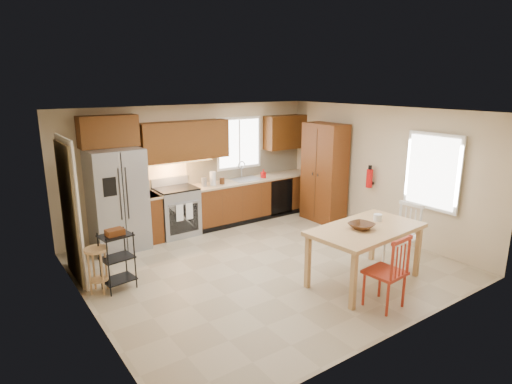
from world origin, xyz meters
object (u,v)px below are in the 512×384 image
Objects in this scene: fire_extinguisher at (369,178)px; bar_stool at (98,270)px; utility_cart at (117,261)px; table_jar at (378,219)px; range_stove at (177,212)px; soap_bottle at (263,174)px; table_bowl at (361,229)px; chair_red at (385,271)px; refrigerator at (117,200)px; chair_white at (402,236)px; pantry at (324,173)px; dining_table at (364,255)px.

fire_extinguisher is 5.21m from bar_stool.
table_jar is at bearing -34.64° from utility_cart.
range_stove is 2.10m from soap_bottle.
fire_extinguisher is at bearing 38.07° from table_bowl.
bar_stool is (-3.01, 2.61, -0.18)m from chair_red.
refrigerator is 1.71m from utility_cart.
chair_white is at bearing -55.68° from range_stove.
utility_cart is at bearing 147.56° from table_bowl.
utility_cart is (-4.86, 0.43, -0.67)m from fire_extinguisher.
pantry is (2.98, -0.99, 0.59)m from range_stove.
pantry reaches higher than chair_white.
bar_stool is (-5.13, 0.49, -0.76)m from fire_extinguisher.
bar_stool is (-4.31, 1.91, -0.18)m from chair_white.
chair_white is at bearing -5.88° from table_jar.
table_jar is at bearing -50.25° from bar_stool.
refrigerator is 1.78× the size of chair_red.
bar_stool is at bearing 174.60° from fire_extinguisher.
utility_cart is at bearing 143.79° from dining_table.
refrigerator is 4.32m from dining_table.
fire_extinguisher is at bearing 35.05° from dining_table.
fire_extinguisher is at bearing -79.22° from pantry.
dining_table is 0.45m from table_bowl.
chair_red is at bearing 113.62° from chair_white.
refrigerator is 4.76m from fire_extinguisher.
pantry is 3.04m from table_bowl.
table_jar is (0.38, 0.11, 0.47)m from dining_table.
pantry reaches higher than fire_extinguisher.
pantry is 1.07m from fire_extinguisher.
refrigerator is at bearing 125.42° from table_bowl.
fire_extinguisher is at bearing -24.52° from refrigerator.
bar_stool is at bearing 61.45° from chair_white.
table_jar reaches higher than table_bowl.
soap_bottle reaches higher than dining_table.
chair_white is at bearing -119.99° from fire_extinguisher.
refrigerator is 4.23m from pantry.
refrigerator reaches higher than range_stove.
refrigerator is at bearing -177.01° from range_stove.
refrigerator is 2.71× the size of bar_stool.
dining_table is 2.00× the size of utility_cart.
soap_bottle is 0.09× the size of pantry.
utility_cart is at bearing -36.58° from bar_stool.
bar_stool is at bearing 148.96° from table_bowl.
chair_white is 4.45m from utility_cart.
chair_red is 1.00× the size of chair_white.
chair_white is (-0.82, -1.42, -0.59)m from fire_extinguisher.
range_stove is 3.83m from fire_extinguisher.
table_jar is 0.19× the size of utility_cart.
dining_table is at bearing -100.28° from soap_bottle.
utility_cart is at bearing -172.37° from pantry.
chair_red is (-0.35, -0.65, 0.09)m from dining_table.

